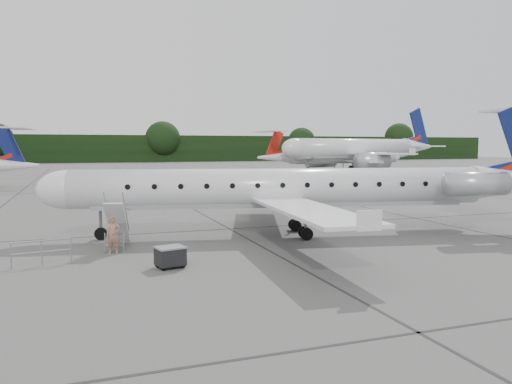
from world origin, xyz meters
name	(u,v)px	position (x,y,z in m)	size (l,w,h in m)	color
ground	(343,240)	(0.00, 0.00, 0.00)	(320.00, 320.00, 0.00)	#565654
treeline	(124,149)	(0.00, 130.00, 4.00)	(260.00, 4.00, 8.00)	black
main_regional_jet	(282,169)	(-2.46, 2.15, 3.55)	(27.66, 19.92, 7.09)	silver
airstair	(117,224)	(-10.92, 1.67, 1.11)	(0.85, 2.30, 2.22)	silver
passenger	(113,235)	(-11.18, 0.40, 0.84)	(0.61, 0.40, 1.67)	#90634F
safety_railing	(42,253)	(-14.01, -0.91, 0.50)	(2.20, 0.08, 1.00)	gray
baggage_cart	(170,257)	(-9.27, -2.98, 0.45)	(1.04, 0.84, 0.90)	black
bg_narrowbody	(354,139)	(34.69, 57.56, 6.05)	(33.71, 24.27, 12.10)	silver
bg_regional_right	(344,152)	(32.83, 58.02, 3.70)	(28.19, 20.29, 7.39)	silver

